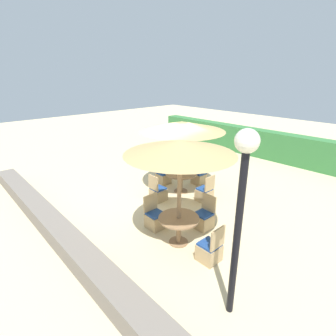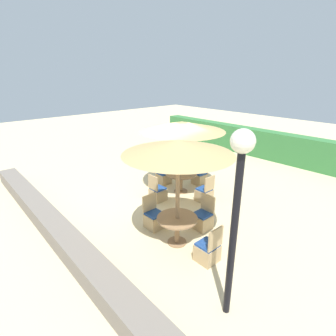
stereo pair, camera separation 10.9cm
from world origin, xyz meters
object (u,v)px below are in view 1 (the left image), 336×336
patio_chair_center_west (163,177)px  round_table_front_right (179,223)px  patio_chair_front_right_west (155,219)px  patio_chair_center_east (205,194)px  patio_chair_front_right_east (210,251)px  parasol_front_right (180,148)px  patio_chair_center_north (199,177)px  lamp_post (242,192)px  patio_chair_front_right_north (204,219)px  round_table_center (181,177)px  patio_chair_center_south (158,193)px  parasol_center (182,126)px

patio_chair_center_west → round_table_front_right: patio_chair_center_west is taller
round_table_front_right → patio_chair_front_right_west: patio_chair_front_right_west is taller
patio_chair_center_east → patio_chair_front_right_east: same height
round_table_front_right → patio_chair_front_right_west: 0.98m
parasol_front_right → patio_chair_front_right_west: bearing=178.3°
patio_chair_center_east → patio_chair_front_right_west: (0.11, -2.25, 0.00)m
patio_chair_front_right_east → round_table_front_right: bearing=92.6°
patio_chair_center_north → round_table_front_right: patio_chair_center_north is taller
lamp_post → parasol_front_right: lamp_post is taller
round_table_front_right → patio_chair_front_right_north: size_ratio=1.08×
round_table_center → round_table_front_right: (2.11, -2.22, -0.01)m
patio_chair_center_east → patio_chair_center_south: bearing=135.8°
patio_chair_center_east → patio_chair_front_right_north: same height
lamp_post → patio_chair_front_right_north: 3.42m
round_table_center → lamp_post: bearing=-35.4°
parasol_front_right → patio_chair_front_right_north: (-0.03, 1.00, -2.22)m
parasol_front_right → patio_chair_center_north: bearing=123.3°
round_table_center → patio_chair_center_east: 1.10m
lamp_post → round_table_front_right: (-2.05, 0.74, -1.80)m
lamp_post → patio_chair_center_south: 5.05m
parasol_front_right → round_table_front_right: bearing=90.0°
patio_chair_front_right_north → patio_chair_front_right_west: same height
round_table_center → patio_chair_center_east: bearing=3.0°
round_table_center → patio_chair_center_south: bearing=-91.7°
patio_chair_center_west → patio_chair_front_right_north: bearing=67.9°
lamp_post → round_table_center: lamp_post is taller
patio_chair_center_west → patio_chair_center_south: 1.46m
patio_chair_center_north → round_table_front_right: bearing=123.3°
parasol_center → patio_chair_center_south: parasol_center is taller
round_table_front_right → patio_chair_front_right_east: bearing=2.6°
patio_chair_center_south → patio_chair_center_north: bearing=90.3°
patio_chair_front_right_north → patio_chair_front_right_west: 1.33m
lamp_post → patio_chair_front_right_west: size_ratio=3.57×
patio_chair_center_north → patio_chair_front_right_north: same height
patio_chair_front_right_north → round_table_front_right: bearing=91.7°
parasol_front_right → patio_chair_front_right_west: size_ratio=2.86×
patio_chair_center_north → parasol_front_right: size_ratio=0.35×
patio_chair_center_north → parasol_front_right: parasol_front_right is taller
patio_chair_center_south → parasol_front_right: size_ratio=0.35×
round_table_center → parasol_front_right: parasol_front_right is taller
parasol_center → patio_chair_center_east: size_ratio=3.12×
round_table_front_right → patio_chair_front_right_north: (-0.03, 1.00, -0.29)m
round_table_center → patio_chair_front_right_west: size_ratio=1.19×
parasol_center → patio_chair_center_east: (1.06, 0.06, -2.11)m
patio_chair_center_west → patio_chair_front_right_east: same height
patio_chair_center_south → round_table_center: bearing=88.3°
patio_chair_center_south → parasol_front_right: parasol_front_right is taller
patio_chair_center_west → patio_chair_front_right_north: 3.32m
patio_chair_center_east → patio_chair_front_right_west: size_ratio=1.00×
patio_chair_center_south → parasol_front_right: (2.14, -1.15, 2.22)m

